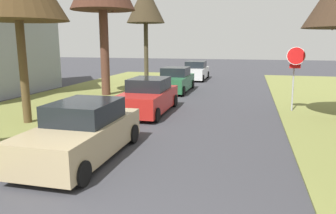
% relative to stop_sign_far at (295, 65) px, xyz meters
% --- Properties ---
extents(stop_sign_far, '(0.81, 0.58, 2.94)m').
position_rel_stop_sign_far_xyz_m(stop_sign_far, '(0.00, 0.00, 0.00)').
color(stop_sign_far, '#9EA0A5').
rests_on(stop_sign_far, grass_verge_right).
extents(street_tree_left_far, '(2.98, 2.98, 7.58)m').
position_rel_stop_sign_far_xyz_m(street_tree_left_far, '(-10.09, 9.03, 3.90)').
color(street_tree_left_far, '#453C29').
rests_on(street_tree_left_far, grass_verge_left).
extents(parked_sedan_tan, '(1.97, 4.41, 1.57)m').
position_rel_stop_sign_far_xyz_m(parked_sedan_tan, '(-6.38, -7.91, -1.44)').
color(parked_sedan_tan, tan).
rests_on(parked_sedan_tan, ground).
extents(parked_sedan_red, '(1.97, 4.41, 1.57)m').
position_rel_stop_sign_far_xyz_m(parked_sedan_red, '(-6.44, -1.83, -1.44)').
color(parked_sedan_red, red).
rests_on(parked_sedan_red, ground).
extents(parked_sedan_green, '(1.97, 4.41, 1.57)m').
position_rel_stop_sign_far_xyz_m(parked_sedan_green, '(-6.71, 4.77, -1.44)').
color(parked_sedan_green, '#28663D').
rests_on(parked_sedan_green, ground).
extents(parked_sedan_white, '(1.97, 4.41, 1.57)m').
position_rel_stop_sign_far_xyz_m(parked_sedan_white, '(-6.57, 11.91, -1.44)').
color(parked_sedan_white, white).
rests_on(parked_sedan_white, ground).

